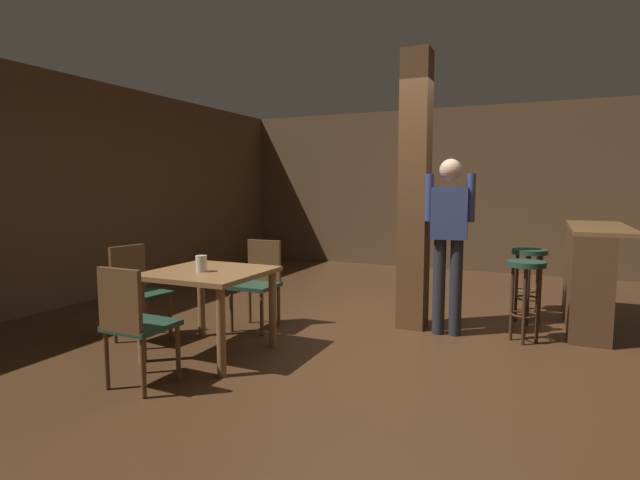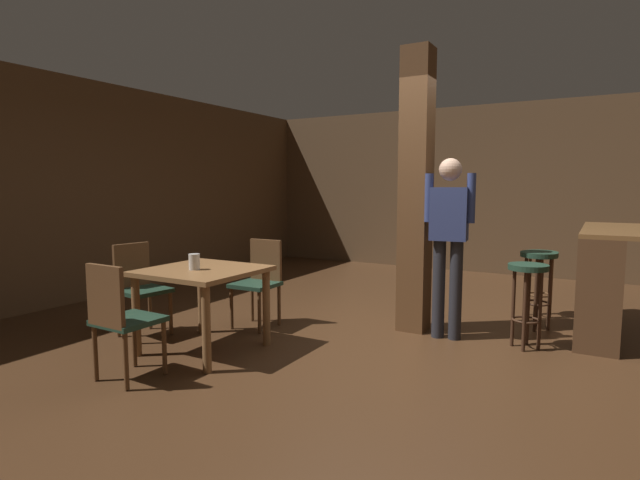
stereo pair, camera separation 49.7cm
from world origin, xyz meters
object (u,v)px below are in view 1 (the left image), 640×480
Objects in this scene: chair_south at (134,320)px; bar_stool_far at (527,264)px; chair_north at (259,279)px; chair_west at (136,288)px; napkin_cup at (201,264)px; standing_person at (449,234)px; bar_stool_mid at (529,268)px; dining_table at (209,285)px; bar_stool_near at (526,282)px; bar_counter at (586,274)px.

bar_stool_far is at bearing 55.20° from chair_south.
chair_north is 1.00× the size of chair_west.
napkin_cup reaches higher than bar_stool_far.
napkin_cup is 0.08× the size of standing_person.
standing_person is at bearing -132.60° from bar_stool_mid.
dining_table is 1.05× the size of chair_south.
standing_person reaches higher than dining_table.
bar_stool_near reaches higher than dining_table.
chair_south is at bearing -124.80° from bar_stool_far.
bar_stool_far is (-0.02, 1.26, -0.02)m from bar_stool_near.
chair_north is at bearing 91.40° from napkin_cup.
dining_table is 2.90m from bar_stool_near.
chair_south is at bearing -133.51° from bar_counter.
chair_west is at bearing -152.42° from standing_person.
bar_stool_near is (-0.57, -0.91, 0.04)m from bar_counter.
chair_north is (-0.04, 0.89, -0.11)m from dining_table.
bar_stool_mid reaches higher than dining_table.
bar_counter is at bearing 26.05° from chair_north.
standing_person is 1.55m from bar_stool_far.
bar_counter is at bearing 38.19° from dining_table.
bar_stool_mid is 0.54m from bar_stool_far.
chair_south reaches higher than dining_table.
chair_west is (-0.84, 0.89, 0.00)m from chair_south.
dining_table is 0.90m from chair_north.
chair_west is at bearing -156.71° from bar_stool_near.
napkin_cup is 2.35m from standing_person.
bar_stool_mid is (2.54, 1.31, 0.09)m from chair_north.
chair_west is at bearing -147.28° from bar_stool_mid.
chair_north is at bearing -143.48° from bar_stool_far.
bar_counter reaches higher than chair_north.
bar_stool_far is (2.51, 1.86, 0.05)m from chair_north.
chair_north reaches higher than bar_stool_mid.
bar_counter is at bearing -30.46° from bar_stool_far.
chair_north is 1.96m from standing_person.
bar_stool_mid is (0.01, 0.72, 0.02)m from bar_stool_near.
chair_north is at bearing -152.60° from bar_stool_mid.
standing_person is at bearing 16.43° from chair_north.
dining_table is 1.05× the size of chair_west.
napkin_cup is at bearing -88.60° from chair_north.
chair_north is 3.12m from bar_stool_far.
chair_north is 2.86m from bar_stool_mid.
bar_stool_near is at bearing 42.83° from chair_south.
bar_counter is at bearing 19.49° from bar_stool_mid.
standing_person reaches higher than bar_stool_near.
bar_stool_mid is at bearing 32.72° from chair_west.
chair_south is 4.48m from bar_counter.
chair_south is 4.38m from bar_stool_far.
dining_table is at bearing -131.92° from bar_stool_far.
chair_north and chair_south have the same top height.
bar_stool_far is at bearing 149.54° from bar_counter.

